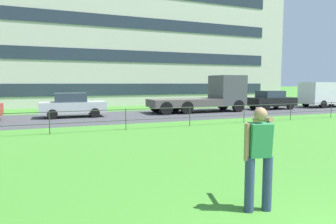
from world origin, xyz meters
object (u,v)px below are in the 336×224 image
at_px(flatbed_truck_right, 210,96).
at_px(car_black_far_right, 271,100).
at_px(apartment_building_background, 109,19).
at_px(car_silver_far_left, 73,105).
at_px(person_thrower, 259,155).
at_px(panel_van_center, 327,93).

distance_m(flatbed_truck_right, car_black_far_right, 5.71).
distance_m(flatbed_truck_right, apartment_building_background, 18.24).
bearing_deg(flatbed_truck_right, apartment_building_background, 106.21).
distance_m(car_black_far_right, apartment_building_background, 20.69).
bearing_deg(flatbed_truck_right, car_silver_far_left, 179.80).
relative_size(car_silver_far_left, car_black_far_right, 1.00).
bearing_deg(person_thrower, car_black_far_right, 48.36).
distance_m(car_black_far_right, panel_van_center, 6.35).
relative_size(flatbed_truck_right, apartment_building_background, 0.19).
bearing_deg(apartment_building_background, flatbed_truck_right, -73.79).
distance_m(person_thrower, car_black_far_right, 20.91).
relative_size(person_thrower, car_black_far_right, 0.44).
xyz_separation_m(panel_van_center, apartment_building_background, (-16.55, 15.71, 8.31)).
bearing_deg(person_thrower, flatbed_truck_right, 62.53).
height_order(car_black_far_right, apartment_building_background, apartment_building_background).
relative_size(person_thrower, panel_van_center, 0.35).
bearing_deg(flatbed_truck_right, panel_van_center, -0.70).
bearing_deg(car_black_far_right, flatbed_truck_right, 178.65).
bearing_deg(person_thrower, panel_van_center, 37.67).
relative_size(flatbed_truck_right, car_black_far_right, 1.82).
bearing_deg(car_black_far_right, car_silver_far_left, 179.39).
bearing_deg(apartment_building_background, car_black_far_right, -56.93).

